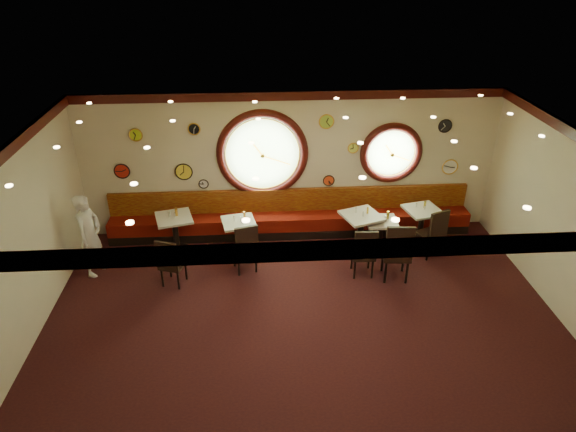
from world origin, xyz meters
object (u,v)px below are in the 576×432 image
(chair_a, at_px, (170,260))
(condiment_c_pepper, at_px, (363,214))
(condiment_d_salt, at_px, (380,217))
(waiter, at_px, (90,235))
(condiment_b_salt, at_px, (234,219))
(condiment_e_salt, at_px, (417,205))
(chair_e, at_px, (434,230))
(condiment_b_bottle, at_px, (244,215))
(condiment_d_bottle, at_px, (388,215))
(condiment_e_pepper, at_px, (425,207))
(condiment_e_bottle, at_px, (425,205))
(table_c, at_px, (361,227))
(table_d, at_px, (381,231))
(condiment_a_bottle, at_px, (176,212))
(chair_c, at_px, (364,250))
(condiment_b_pepper, at_px, (241,219))
(chair_b, at_px, (246,245))
(condiment_c_bottle, at_px, (368,211))
(condiment_d_pepper, at_px, (385,218))
(table_b, at_px, (239,232))
(table_a, at_px, (175,229))
(condiment_a_salt, at_px, (169,214))
(chair_d, at_px, (398,249))
(table_e, at_px, (421,221))
(condiment_a_pepper, at_px, (175,215))
(condiment_c_salt, at_px, (356,210))

(chair_a, distance_m, condiment_c_pepper, 4.01)
(condiment_d_salt, height_order, waiter, waiter)
(condiment_b_salt, xyz_separation_m, condiment_e_salt, (3.94, 0.27, 0.04))
(chair_e, bearing_deg, condiment_b_bottle, 147.33)
(chair_e, bearing_deg, condiment_d_bottle, 130.52)
(condiment_e_pepper, xyz_separation_m, condiment_e_bottle, (0.02, 0.08, 0.03))
(table_c, distance_m, table_d, 0.43)
(condiment_a_bottle, bearing_deg, chair_c, -19.35)
(table_c, bearing_deg, condiment_b_pepper, 178.89)
(condiment_d_salt, relative_size, condiment_a_bottle, 0.48)
(condiment_b_bottle, distance_m, condiment_e_salt, 3.72)
(chair_a, distance_m, condiment_b_bottle, 1.91)
(chair_b, height_order, condiment_c_bottle, chair_b)
(condiment_d_pepper, bearing_deg, condiment_e_bottle, 21.23)
(table_b, xyz_separation_m, condiment_b_pepper, (0.06, 0.00, 0.32))
(condiment_e_bottle, bearing_deg, condiment_c_bottle, -169.10)
(table_d, xyz_separation_m, chair_c, (-0.55, -0.97, 0.16))
(condiment_e_salt, relative_size, condiment_e_bottle, 0.59)
(table_a, height_order, condiment_a_salt, condiment_a_salt)
(condiment_a_salt, height_order, condiment_d_bottle, condiment_a_salt)
(table_d, xyz_separation_m, chair_b, (-2.85, -0.66, 0.17))
(chair_e, distance_m, condiment_b_bottle, 3.94)
(chair_e, xyz_separation_m, condiment_a_bottle, (-5.32, 0.68, 0.25))
(condiment_a_bottle, xyz_separation_m, condiment_d_bottle, (4.43, -0.27, -0.09))
(table_c, distance_m, condiment_c_bottle, 0.40)
(condiment_e_salt, xyz_separation_m, condiment_e_bottle, (0.17, -0.03, 0.03))
(condiment_a_bottle, distance_m, condiment_e_salt, 5.14)
(condiment_c_pepper, height_order, condiment_e_salt, condiment_c_pepper)
(table_a, bearing_deg, condiment_d_pepper, -3.74)
(condiment_d_bottle, distance_m, condiment_e_bottle, 0.92)
(table_c, xyz_separation_m, condiment_c_bottle, (0.13, 0.05, 0.37))
(table_b, bearing_deg, chair_d, -22.53)
(table_e, relative_size, chair_e, 1.26)
(chair_e, height_order, condiment_e_salt, chair_e)
(table_e, height_order, condiment_b_pepper, condiment_b_pepper)
(condiment_b_pepper, bearing_deg, condiment_a_pepper, 172.51)
(table_c, bearing_deg, table_e, 9.48)
(condiment_e_bottle, bearing_deg, condiment_d_bottle, -161.27)
(table_a, xyz_separation_m, condiment_b_pepper, (1.41, -0.17, 0.28))
(chair_e, relative_size, condiment_c_salt, 5.94)
(chair_a, xyz_separation_m, condiment_c_bottle, (3.98, 1.16, 0.30))
(condiment_c_salt, height_order, condiment_e_salt, condiment_c_salt)
(chair_b, distance_m, condiment_b_salt, 0.85)
(table_e, height_order, condiment_d_salt, condiment_d_salt)
(table_c, distance_m, waiter, 5.47)
(table_a, xyz_separation_m, table_b, (1.35, -0.17, -0.04))
(condiment_a_bottle, xyz_separation_m, condiment_e_bottle, (5.31, 0.03, -0.02))
(condiment_e_salt, distance_m, waiter, 6.76)
(chair_b, relative_size, condiment_a_bottle, 3.72)
(table_b, relative_size, condiment_c_pepper, 7.86)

